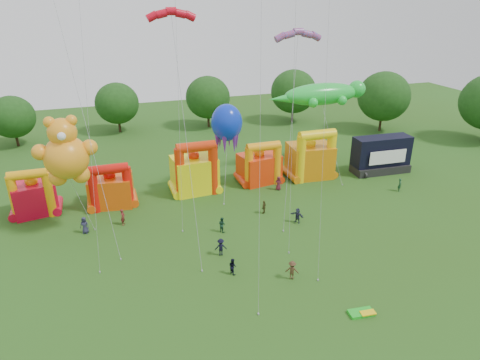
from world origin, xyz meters
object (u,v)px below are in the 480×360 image
object	(u,v)px
spectator_0	(85,225)
spectator_4	(264,207)
stage_trailer	(381,155)
bouncy_castle_2	(195,172)
bouncy_castle_0	(34,196)
gecko_kite	(324,104)
teddy_bear_kite	(67,156)
octopus_kite	(226,147)

from	to	relation	value
spectator_0	spectator_4	size ratio (longest dim) A/B	1.16
stage_trailer	spectator_0	size ratio (longest dim) A/B	4.40
bouncy_castle_2	stage_trailer	xyz separation A→B (m)	(26.39, -1.72, -0.16)
bouncy_castle_0	gecko_kite	xyz separation A→B (m)	(37.95, 3.00, 7.09)
bouncy_castle_2	teddy_bear_kite	size ratio (longest dim) A/B	0.55
stage_trailer	gecko_kite	bearing A→B (deg)	147.76
bouncy_castle_2	spectator_4	xyz separation A→B (m)	(6.14, -8.40, -1.86)
bouncy_castle_2	stage_trailer	distance (m)	26.44
stage_trailer	spectator_4	world-z (taller)	stage_trailer
gecko_kite	bouncy_castle_2	bearing A→B (deg)	-171.68
bouncy_castle_0	bouncy_castle_2	xyz separation A→B (m)	(18.74, 0.19, 0.44)
bouncy_castle_2	octopus_kite	world-z (taller)	octopus_kite
spectator_4	bouncy_castle_2	bearing A→B (deg)	-99.23
stage_trailer	bouncy_castle_2	bearing A→B (deg)	176.26
bouncy_castle_2	octopus_kite	distance (m)	5.17
stage_trailer	spectator_0	bearing A→B (deg)	-172.99
teddy_bear_kite	spectator_0	size ratio (longest dim) A/B	6.80
stage_trailer	gecko_kite	world-z (taller)	gecko_kite
octopus_kite	gecko_kite	bearing A→B (deg)	13.85
spectator_4	bouncy_castle_0	bearing A→B (deg)	-63.63
bouncy_castle_0	gecko_kite	size ratio (longest dim) A/B	0.39
bouncy_castle_0	bouncy_castle_2	size ratio (longest dim) A/B	0.83
bouncy_castle_2	spectator_0	xyz separation A→B (m)	(-13.45, -6.62, -1.73)
bouncy_castle_0	spectator_0	world-z (taller)	bouncy_castle_0
gecko_kite	spectator_4	bearing A→B (deg)	-139.38
octopus_kite	spectator_0	world-z (taller)	octopus_kite
octopus_kite	spectator_0	distance (m)	18.90
octopus_kite	spectator_4	xyz separation A→B (m)	(2.25, -7.43, -5.12)
octopus_kite	spectator_0	size ratio (longest dim) A/B	5.92
stage_trailer	teddy_bear_kite	size ratio (longest dim) A/B	0.65
bouncy_castle_2	gecko_kite	bearing A→B (deg)	8.32
teddy_bear_kite	octopus_kite	xyz separation A→B (m)	(17.97, 5.06, -2.66)
octopus_kite	teddy_bear_kite	bearing A→B (deg)	-164.28
bouncy_castle_2	gecko_kite	world-z (taller)	gecko_kite
bouncy_castle_2	gecko_kite	distance (m)	20.52
teddy_bear_kite	spectator_0	world-z (taller)	teddy_bear_kite
spectator_0	octopus_kite	bearing A→B (deg)	37.43
stage_trailer	teddy_bear_kite	xyz separation A→B (m)	(-40.47, -4.30, 6.09)
gecko_kite	spectator_0	xyz separation A→B (m)	(-32.65, -9.43, -8.38)
bouncy_castle_2	octopus_kite	size ratio (longest dim) A/B	0.63
spectator_4	stage_trailer	bearing A→B (deg)	152.87
bouncy_castle_2	spectator_0	world-z (taller)	bouncy_castle_2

